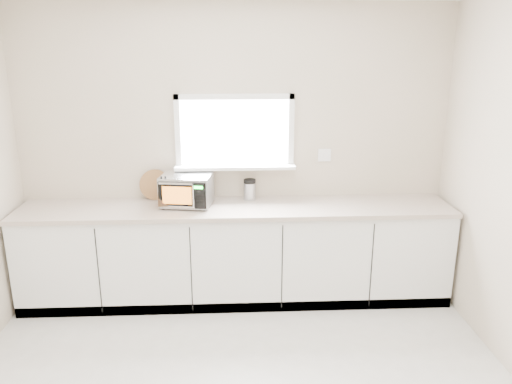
{
  "coord_description": "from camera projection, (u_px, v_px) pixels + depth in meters",
  "views": [
    {
      "loc": [
        -0.03,
        -2.61,
        2.33
      ],
      "look_at": [
        0.18,
        1.55,
        1.09
      ],
      "focal_mm": 35.0,
      "sensor_mm": 36.0,
      "label": 1
    }
  ],
  "objects": [
    {
      "name": "microwave",
      "position": [
        187.0,
        190.0,
        4.5
      ],
      "size": [
        0.49,
        0.42,
        0.29
      ],
      "rotation": [
        0.0,
        0.0,
        -0.16
      ],
      "color": "black",
      "rests_on": "countertop"
    },
    {
      "name": "countertop",
      "position": [
        236.0,
        208.0,
        4.53
      ],
      "size": [
        3.92,
        0.64,
        0.04
      ],
      "primitive_type": "cube",
      "color": "#BFAB9E",
      "rests_on": "cabinets"
    },
    {
      "name": "back_wall",
      "position": [
        235.0,
        151.0,
        4.69
      ],
      "size": [
        4.0,
        0.17,
        2.7
      ],
      "color": "beige",
      "rests_on": "ground"
    },
    {
      "name": "cutting_board",
      "position": [
        155.0,
        185.0,
        4.68
      ],
      "size": [
        0.29,
        0.07,
        0.29
      ],
      "primitive_type": "cylinder",
      "rotation": [
        1.4,
        0.0,
        0.0
      ],
      "color": "olive",
      "rests_on": "countertop"
    },
    {
      "name": "cabinets",
      "position": [
        236.0,
        255.0,
        4.67
      ],
      "size": [
        3.92,
        0.6,
        0.88
      ],
      "primitive_type": "cube",
      "color": "white",
      "rests_on": "ground"
    },
    {
      "name": "knife_block",
      "position": [
        164.0,
        194.0,
        4.45
      ],
      "size": [
        0.11,
        0.21,
        0.3
      ],
      "rotation": [
        0.0,
        0.0,
        0.04
      ],
      "color": "#412B17",
      "rests_on": "countertop"
    },
    {
      "name": "coffee_grinder",
      "position": [
        250.0,
        189.0,
        4.69
      ],
      "size": [
        0.13,
        0.13,
        0.2
      ],
      "rotation": [
        0.0,
        0.0,
        -0.09
      ],
      "color": "#AAACB1",
      "rests_on": "countertop"
    }
  ]
}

